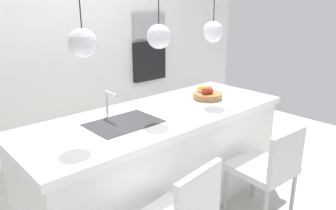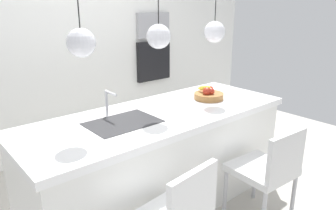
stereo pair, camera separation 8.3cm
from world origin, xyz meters
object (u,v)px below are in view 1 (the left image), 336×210
at_px(chair_middle, 268,167).
at_px(fruit_bowl, 207,94).
at_px(microwave, 149,25).
at_px(oven, 149,61).

bearing_deg(chair_middle, fruit_bowl, 81.09).
bearing_deg(fruit_bowl, microwave, 71.14).
xyz_separation_m(fruit_bowl, chair_middle, (-0.13, -0.80, -0.44)).
bearing_deg(fruit_bowl, oven, 71.14).
bearing_deg(oven, chair_middle, -105.61).
distance_m(microwave, oven, 0.50).
xyz_separation_m(fruit_bowl, microwave, (0.54, 1.57, 0.57)).
distance_m(microwave, chair_middle, 2.66).
relative_size(fruit_bowl, oven, 0.52).
bearing_deg(microwave, fruit_bowl, -108.86).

